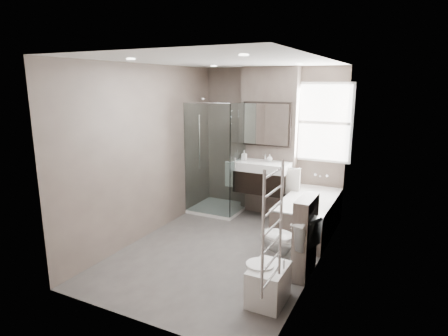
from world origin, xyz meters
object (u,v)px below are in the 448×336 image
Objects in this scene: bathtub at (309,214)px; toilet at (285,242)px; bidet at (268,283)px; vanity at (262,177)px.

toilet is at bearing -88.10° from bathtub.
vanity is at bearing 112.71° from bidet.
bathtub is 2.07× the size of toilet.
bidet is at bearing -87.57° from bathtub.
bidet is at bearing 21.81° from toilet.
vanity is 1.80× the size of bidet.
vanity is 1.23× the size of toilet.
vanity is 0.59× the size of bathtub.
vanity reaches higher than bathtub.
bathtub is at bearing 92.43° from bidet.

